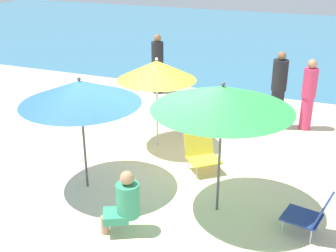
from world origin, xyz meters
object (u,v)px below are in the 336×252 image
object	(u,v)px
umbrella_blue	(80,92)
person_b	(125,202)
person_a	(158,64)
person_c	(278,90)
beach_chair_a	(201,153)
umbrella_green	(222,98)
beach_chair_b	(311,214)
person_d	(308,95)
beach_chair_c	(186,109)
umbrella_yellow	(157,70)

from	to	relation	value
umbrella_blue	person_b	xyz separation A→B (m)	(1.20, -0.90, -1.19)
person_a	person_c	bearing A→B (deg)	-29.23
person_c	person_b	bearing A→B (deg)	-111.64
umbrella_blue	person_c	size ratio (longest dim) A/B	1.11
umbrella_blue	person_c	distance (m)	4.67
beach_chair_a	person_c	xyz separation A→B (m)	(0.93, 2.51, 0.54)
umbrella_green	beach_chair_b	world-z (taller)	umbrella_green
umbrella_green	person_a	size ratio (longest dim) A/B	1.28
umbrella_green	beach_chair_a	bearing A→B (deg)	118.70
beach_chair_b	person_c	bearing A→B (deg)	-62.18
umbrella_blue	person_a	distance (m)	5.32
beach_chair_a	person_c	size ratio (longest dim) A/B	0.45
person_d	person_b	bearing A→B (deg)	70.48
beach_chair_a	beach_chair_c	xyz separation A→B (m)	(-1.04, 2.03, 0.01)
beach_chair_c	beach_chair_a	bearing A→B (deg)	11.92
person_b	person_c	bearing A→B (deg)	-134.33
beach_chair_c	umbrella_blue	bearing A→B (deg)	-24.83
beach_chair_a	person_a	size ratio (longest dim) A/B	0.49
person_c	person_d	bearing A→B (deg)	9.84
person_c	umbrella_green	bearing A→B (deg)	-100.22
person_d	beach_chair_a	bearing A→B (deg)	62.26
umbrella_yellow	person_c	world-z (taller)	umbrella_yellow
beach_chair_b	person_c	size ratio (longest dim) A/B	0.39
beach_chair_a	umbrella_blue	bearing A→B (deg)	-91.51
umbrella_yellow	beach_chair_c	bearing A→B (deg)	85.29
umbrella_green	person_b	size ratio (longest dim) A/B	2.12
person_c	person_d	distance (m)	0.65
umbrella_yellow	person_d	xyz separation A→B (m)	(2.71, 2.05, -0.79)
beach_chair_c	person_a	world-z (taller)	person_a
umbrella_yellow	person_a	size ratio (longest dim) A/B	1.13
umbrella_green	person_b	bearing A→B (deg)	-135.44
person_a	umbrella_green	bearing A→B (deg)	-65.94
beach_chair_b	person_c	xyz separation A→B (m)	(-1.10, 3.83, 0.53)
umbrella_yellow	person_a	bearing A→B (deg)	113.15
umbrella_blue	umbrella_green	size ratio (longest dim) A/B	0.94
umbrella_green	person_d	world-z (taller)	umbrella_green
umbrella_green	person_c	xyz separation A→B (m)	(0.29, 3.69, -0.96)
umbrella_green	person_a	distance (m)	6.02
umbrella_blue	beach_chair_a	bearing A→B (deg)	39.36
person_c	person_d	world-z (taller)	person_c
umbrella_yellow	umbrella_green	distance (m)	2.57
beach_chair_b	person_c	world-z (taller)	person_c
umbrella_yellow	beach_chair_a	size ratio (longest dim) A/B	2.33
umbrella_blue	umbrella_green	distance (m)	2.26
umbrella_yellow	person_b	bearing A→B (deg)	-75.56
umbrella_yellow	beach_chair_b	world-z (taller)	umbrella_yellow
beach_chair_c	person_b	distance (m)	4.30
person_c	umbrella_yellow	bearing A→B (deg)	-143.84
beach_chair_b	beach_chair_c	distance (m)	4.54
umbrella_green	beach_chair_b	bearing A→B (deg)	-5.75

